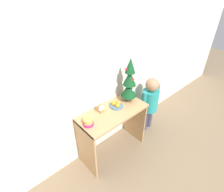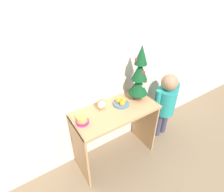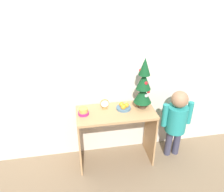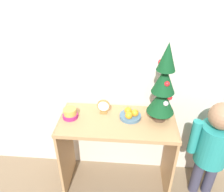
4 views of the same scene
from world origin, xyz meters
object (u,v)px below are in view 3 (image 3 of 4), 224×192
object	(u,v)px
mini_tree	(143,85)
child_figure	(177,118)
fruit_bowl	(124,107)
singing_bowl	(83,112)
desk_clock	(105,104)

from	to	relation	value
mini_tree	child_figure	size ratio (longest dim) A/B	0.66
mini_tree	child_figure	xyz separation A→B (m)	(0.45, -0.06, -0.47)
fruit_bowl	singing_bowl	distance (m)	0.48
mini_tree	child_figure	bearing A→B (deg)	-7.76
fruit_bowl	desk_clock	distance (m)	0.23
mini_tree	child_figure	distance (m)	0.65
desk_clock	child_figure	world-z (taller)	child_figure
mini_tree	desk_clock	world-z (taller)	mini_tree
fruit_bowl	child_figure	distance (m)	0.70
singing_bowl	desk_clock	size ratio (longest dim) A/B	0.99
mini_tree	singing_bowl	xyz separation A→B (m)	(-0.70, -0.03, -0.26)
fruit_bowl	desk_clock	bearing A→B (deg)	167.72
fruit_bowl	desk_clock	world-z (taller)	desk_clock
child_figure	desk_clock	bearing A→B (deg)	173.09
child_figure	mini_tree	bearing A→B (deg)	172.24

